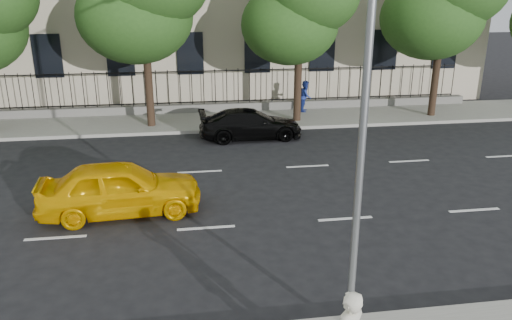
# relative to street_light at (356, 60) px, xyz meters

# --- Properties ---
(ground) EXTENTS (120.00, 120.00, 0.00)m
(ground) POSITION_rel_street_light_xyz_m (-2.50, 1.77, -5.15)
(ground) COLOR black
(ground) RESTS_ON ground
(far_sidewalk) EXTENTS (60.00, 4.00, 0.15)m
(far_sidewalk) POSITION_rel_street_light_xyz_m (-2.50, 15.77, -5.07)
(far_sidewalk) COLOR gray
(far_sidewalk) RESTS_ON ground
(lane_markings) EXTENTS (49.60, 4.62, 0.01)m
(lane_markings) POSITION_rel_street_light_xyz_m (-2.50, 6.52, -5.14)
(lane_markings) COLOR silver
(lane_markings) RESTS_ON ground
(iron_fence) EXTENTS (30.00, 0.50, 2.20)m
(iron_fence) POSITION_rel_street_light_xyz_m (-2.50, 17.47, -4.50)
(iron_fence) COLOR slate
(iron_fence) RESTS_ON far_sidewalk
(street_light) EXTENTS (0.25, 3.32, 8.05)m
(street_light) POSITION_rel_street_light_xyz_m (0.00, 0.00, 0.00)
(street_light) COLOR slate
(street_light) RESTS_ON near_sidewalk
(yellow_taxi) EXTENTS (4.76, 2.20, 1.58)m
(yellow_taxi) POSITION_rel_street_light_xyz_m (-4.90, 5.62, -4.36)
(yellow_taxi) COLOR #EFAE01
(yellow_taxi) RESTS_ON ground
(black_sedan) EXTENTS (4.53, 1.93, 1.30)m
(black_sedan) POSITION_rel_street_light_xyz_m (-0.10, 12.69, -4.50)
(black_sedan) COLOR black
(black_sedan) RESTS_ON ground
(pedestrian_far) EXTENTS (0.83, 0.94, 1.61)m
(pedestrian_far) POSITION_rel_street_light_xyz_m (3.33, 16.68, -4.19)
(pedestrian_far) COLOR navy
(pedestrian_far) RESTS_ON far_sidewalk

